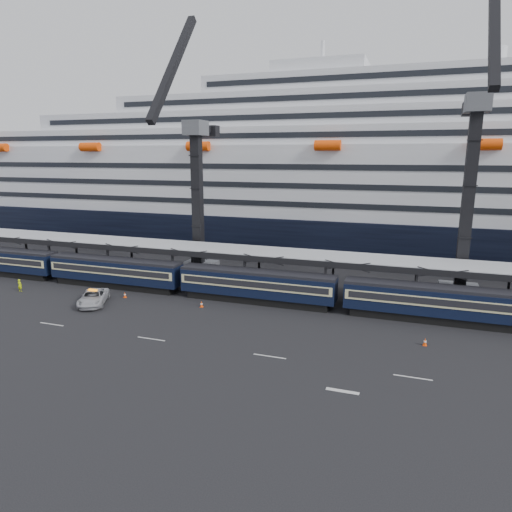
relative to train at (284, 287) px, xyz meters
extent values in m
plane|color=black|center=(4.65, -10.00, -2.20)|extent=(260.00, 260.00, 0.00)
cube|color=beige|center=(-21.35, -14.00, -2.19)|extent=(3.00, 0.15, 0.02)
cube|color=beige|center=(-9.35, -14.00, -2.19)|extent=(3.00, 0.15, 0.02)
cube|color=beige|center=(2.65, -14.00, -2.19)|extent=(3.00, 0.15, 0.02)
cube|color=beige|center=(14.65, -14.00, -2.19)|extent=(3.00, 0.15, 0.02)
cube|color=beige|center=(9.65, -18.00, -2.19)|extent=(2.50, 0.40, 0.02)
cube|color=black|center=(-43.35, 0.00, -1.75)|extent=(17.48, 2.40, 0.90)
cube|color=black|center=(-43.35, 0.00, 0.05)|extent=(19.00, 2.80, 2.70)
cube|color=beige|center=(-43.35, 0.00, 0.35)|extent=(18.62, 2.92, 1.05)
cube|color=black|center=(-43.35, 0.00, 0.40)|extent=(17.86, 2.98, 0.70)
cube|color=black|center=(-43.35, 0.00, 1.55)|extent=(19.00, 2.50, 0.35)
cube|color=black|center=(-23.35, 0.00, -1.75)|extent=(17.48, 2.40, 0.90)
cube|color=black|center=(-23.35, 0.00, 0.05)|extent=(19.00, 2.80, 2.70)
cube|color=beige|center=(-23.35, 0.00, 0.35)|extent=(18.62, 2.92, 1.05)
cube|color=black|center=(-23.35, 0.00, 0.40)|extent=(17.86, 2.98, 0.70)
cube|color=black|center=(-23.35, 0.00, 1.55)|extent=(19.00, 2.50, 0.35)
cube|color=black|center=(-3.35, 0.00, -1.75)|extent=(17.48, 2.40, 0.90)
cube|color=black|center=(-3.35, 0.00, 0.05)|extent=(19.00, 2.80, 2.70)
cube|color=beige|center=(-3.35, 0.00, 0.35)|extent=(18.62, 2.92, 1.05)
cube|color=black|center=(-3.35, 0.00, 0.40)|extent=(17.86, 2.98, 0.70)
cube|color=black|center=(-3.35, 0.00, 1.55)|extent=(19.00, 2.50, 0.35)
cube|color=black|center=(16.65, 0.00, -1.75)|extent=(17.48, 2.40, 0.90)
cube|color=black|center=(16.65, 0.00, 0.05)|extent=(19.00, 2.80, 2.70)
cube|color=beige|center=(16.65, 0.00, 0.35)|extent=(18.62, 2.92, 1.05)
cube|color=black|center=(16.65, 0.00, 0.40)|extent=(17.86, 2.98, 0.70)
cube|color=black|center=(16.65, 0.00, 1.55)|extent=(19.00, 2.50, 0.35)
cube|color=#A0A4A8|center=(4.65, 4.00, 3.20)|extent=(130.00, 6.00, 0.25)
cube|color=black|center=(4.65, 1.00, 2.90)|extent=(130.00, 0.25, 0.70)
cube|color=black|center=(4.65, 7.00, 2.90)|extent=(130.00, 0.25, 0.70)
cube|color=black|center=(-45.35, 6.80, 0.50)|extent=(0.25, 0.25, 5.40)
cube|color=black|center=(-35.35, 1.20, 0.50)|extent=(0.25, 0.25, 5.40)
cube|color=black|center=(-35.35, 6.80, 0.50)|extent=(0.25, 0.25, 5.40)
cube|color=black|center=(-25.35, 1.20, 0.50)|extent=(0.25, 0.25, 5.40)
cube|color=black|center=(-25.35, 6.80, 0.50)|extent=(0.25, 0.25, 5.40)
cube|color=black|center=(-15.35, 1.20, 0.50)|extent=(0.25, 0.25, 5.40)
cube|color=black|center=(-15.35, 6.80, 0.50)|extent=(0.25, 0.25, 5.40)
cube|color=black|center=(-5.35, 1.20, 0.50)|extent=(0.25, 0.25, 5.40)
cube|color=black|center=(-5.35, 6.80, 0.50)|extent=(0.25, 0.25, 5.40)
cube|color=black|center=(4.65, 1.20, 0.50)|extent=(0.25, 0.25, 5.40)
cube|color=black|center=(4.65, 6.80, 0.50)|extent=(0.25, 0.25, 5.40)
cube|color=black|center=(14.65, 1.20, 0.50)|extent=(0.25, 0.25, 5.40)
cube|color=black|center=(14.65, 6.80, 0.50)|extent=(0.25, 0.25, 5.40)
cube|color=black|center=(24.65, 6.80, 0.50)|extent=(0.25, 0.25, 5.40)
cube|color=black|center=(4.65, 36.00, 1.30)|extent=(200.00, 28.00, 7.00)
cube|color=silver|center=(4.65, 36.00, 10.80)|extent=(190.00, 26.88, 12.00)
cube|color=silver|center=(4.65, 36.00, 18.30)|extent=(160.00, 24.64, 3.00)
cube|color=black|center=(4.65, 23.63, 18.30)|extent=(153.60, 0.12, 0.90)
cube|color=silver|center=(4.65, 36.00, 21.30)|extent=(124.00, 21.84, 3.00)
cube|color=black|center=(4.65, 25.03, 21.30)|extent=(119.04, 0.12, 0.90)
cube|color=silver|center=(4.65, 36.00, 24.30)|extent=(90.00, 19.04, 3.00)
cube|color=black|center=(4.65, 26.43, 24.30)|extent=(86.40, 0.12, 0.90)
cube|color=silver|center=(4.65, 36.00, 27.30)|extent=(56.00, 16.24, 3.00)
cube|color=black|center=(4.65, 27.83, 27.30)|extent=(53.76, 0.12, 0.90)
cube|color=silver|center=(-3.35, 36.00, 29.80)|extent=(16.00, 12.00, 2.50)
cylinder|color=silver|center=(24.65, 36.00, 30.30)|extent=(2.80, 2.80, 3.00)
cylinder|color=#FF4808|center=(-43.35, 21.96, 16.60)|extent=(4.00, 1.60, 1.60)
cylinder|color=#FF4808|center=(-21.35, 21.96, 16.60)|extent=(4.00, 1.60, 1.60)
cylinder|color=#FF4808|center=(0.65, 21.96, 16.60)|extent=(4.00, 1.60, 1.60)
cylinder|color=#FF4808|center=(22.65, 21.96, 16.60)|extent=(4.00, 1.60, 1.60)
cube|color=#4E5156|center=(-15.35, 9.00, -1.20)|extent=(4.50, 4.50, 2.00)
cube|color=black|center=(-15.35, 9.00, 8.80)|extent=(1.30, 1.30, 18.00)
cube|color=#4E5156|center=(-15.35, 9.00, 18.80)|extent=(2.60, 3.20, 2.00)
cube|color=black|center=(-15.35, 3.21, 25.69)|extent=(0.90, 12.26, 14.37)
cube|color=black|center=(-15.35, 11.52, 18.80)|extent=(0.90, 5.04, 0.90)
cube|color=black|center=(-15.35, 14.04, 18.60)|extent=(2.20, 1.60, 1.60)
cube|color=#4E5156|center=(19.65, 8.00, -1.20)|extent=(4.50, 4.50, 2.00)
cube|color=black|center=(19.65, 8.00, 9.80)|extent=(1.30, 1.30, 20.00)
cube|color=#4E5156|center=(19.65, 8.00, 20.80)|extent=(2.60, 3.20, 2.00)
cube|color=black|center=(19.65, 2.26, 28.99)|extent=(0.90, 12.21, 16.90)
cube|color=black|center=(19.65, 10.80, 20.80)|extent=(0.90, 5.60, 0.90)
cube|color=black|center=(19.65, 13.60, 20.60)|extent=(2.20, 1.60, 1.60)
imported|color=#A8A9AF|center=(-21.47, -7.08, -1.36)|extent=(5.14, 6.67, 1.68)
imported|color=#CBE70C|center=(-33.95, -5.85, -1.39)|extent=(0.62, 0.43, 1.63)
cube|color=#FF4808|center=(-19.48, -3.66, -2.18)|extent=(0.37, 0.37, 0.04)
cone|color=#FF4808|center=(-19.48, -3.66, -1.81)|extent=(0.31, 0.31, 0.70)
cylinder|color=white|center=(-19.48, -3.66, -1.81)|extent=(0.26, 0.26, 0.12)
cube|color=#FF4808|center=(-22.31, -6.31, -2.18)|extent=(0.36, 0.36, 0.04)
cone|color=#FF4808|center=(-22.31, -6.31, -1.82)|extent=(0.30, 0.30, 0.68)
cylinder|color=white|center=(-22.31, -6.31, -1.82)|extent=(0.26, 0.26, 0.11)
cube|color=#FF4808|center=(-8.86, -3.85, -2.18)|extent=(0.37, 0.37, 0.04)
cone|color=#FF4808|center=(-8.86, -3.85, -1.81)|extent=(0.31, 0.31, 0.71)
cylinder|color=white|center=(-8.86, -3.85, -1.81)|extent=(0.26, 0.26, 0.12)
cube|color=#FF4808|center=(15.66, -7.01, -2.18)|extent=(0.37, 0.37, 0.04)
cone|color=#FF4808|center=(15.66, -7.01, -1.81)|extent=(0.32, 0.32, 0.71)
cylinder|color=white|center=(15.66, -7.01, -1.81)|extent=(0.27, 0.27, 0.12)
camera|label=1|loc=(13.67, -49.72, 15.23)|focal=32.00mm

